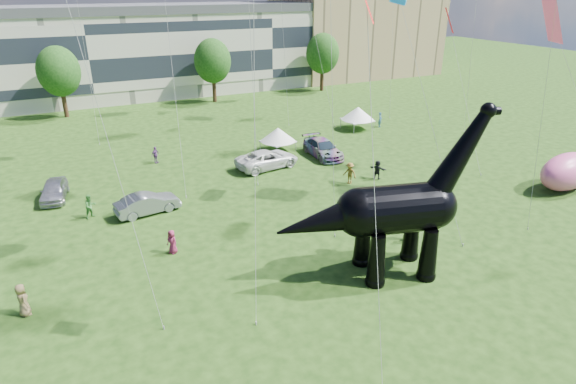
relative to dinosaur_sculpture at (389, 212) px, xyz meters
name	(u,v)px	position (x,y,z in m)	size (l,w,h in m)	color
ground	(404,335)	(-2.60, -5.11, -3.91)	(220.00, 220.00, 0.00)	#16330C
terrace_row	(86,59)	(-10.60, 56.89, 2.09)	(78.00, 11.00, 12.00)	beige
apartment_block	(356,12)	(37.40, 59.89, 7.09)	(28.00, 18.00, 22.00)	tan
tree_mid_left	(58,67)	(-14.60, 47.89, 2.39)	(5.20, 5.20, 9.44)	#382314
tree_mid_right	(212,57)	(5.40, 47.89, 2.39)	(5.20, 5.20, 9.44)	#382314
tree_far_right	(323,50)	(23.40, 47.89, 2.39)	(5.20, 5.20, 9.44)	#382314
dinosaur_sculpture	(389,212)	(0.00, 0.00, 0.00)	(12.64, 5.07, 10.35)	black
car_silver	(54,190)	(-17.12, 20.23, -3.14)	(1.81, 4.49, 1.53)	#BBBABF
car_grey	(147,204)	(-10.98, 14.35, -3.13)	(1.65, 4.73, 1.56)	gray
car_white	(267,159)	(1.00, 19.27, -3.07)	(2.77, 6.01, 1.67)	silver
car_dark	(323,148)	(7.26, 19.77, -3.07)	(2.34, 5.76, 1.67)	#595960
gazebo_near	(278,135)	(3.99, 23.28, -2.18)	(4.34, 4.34, 2.45)	white
gazebo_far	(358,114)	(15.87, 26.51, -2.04)	(3.84, 3.84, 2.65)	white
inflatable_pink	(568,171)	(21.25, 3.60, -2.37)	(6.16, 3.08, 3.08)	#EC5C9D
visitors	(259,212)	(-4.19, 9.09, -3.02)	(48.10, 39.83, 1.88)	#37772F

